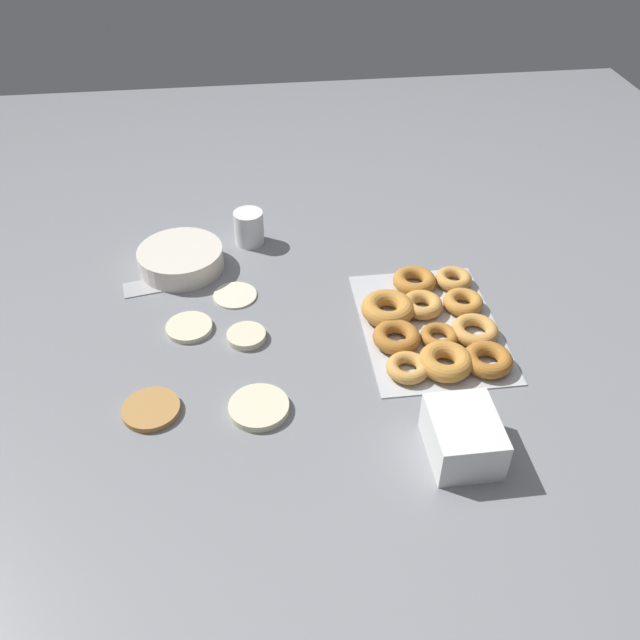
{
  "coord_description": "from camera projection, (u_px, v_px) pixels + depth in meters",
  "views": [
    {
      "loc": [
        -1.11,
        0.02,
        0.96
      ],
      "look_at": [
        -0.0,
        -0.12,
        0.04
      ],
      "focal_mm": 38.0,
      "sensor_mm": 36.0,
      "label": 1
    }
  ],
  "objects": [
    {
      "name": "paper_cup",
      "position": [
        249.0,
        228.0,
        1.73
      ],
      "size": [
        0.08,
        0.08,
        0.09
      ],
      "color": "white",
      "rests_on": "ground_plane"
    },
    {
      "name": "batter_bowl",
      "position": [
        181.0,
        259.0,
        1.65
      ],
      "size": [
        0.21,
        0.21,
        0.05
      ],
      "color": "silver",
      "rests_on": "ground_plane"
    },
    {
      "name": "pancake_0",
      "position": [
        235.0,
        295.0,
        1.57
      ],
      "size": [
        0.1,
        0.1,
        0.01
      ],
      "primitive_type": "cylinder",
      "color": "beige",
      "rests_on": "ground_plane"
    },
    {
      "name": "ground_plane",
      "position": [
        266.0,
        337.0,
        1.46
      ],
      "size": [
        3.0,
        3.0,
        0.0
      ],
      "primitive_type": "plane",
      "color": "gray"
    },
    {
      "name": "pancake_1",
      "position": [
        189.0,
        327.0,
        1.48
      ],
      "size": [
        0.1,
        0.1,
        0.01
      ],
      "primitive_type": "cylinder",
      "color": "beige",
      "rests_on": "ground_plane"
    },
    {
      "name": "spatula",
      "position": [
        156.0,
        285.0,
        1.6
      ],
      "size": [
        0.08,
        0.23,
        0.01
      ],
      "rotation": [
        0.0,
        0.0,
        1.75
      ],
      "color": "black",
      "rests_on": "ground_plane"
    },
    {
      "name": "container_stack",
      "position": [
        463.0,
        436.0,
        1.19
      ],
      "size": [
        0.15,
        0.12,
        0.08
      ],
      "color": "white",
      "rests_on": "ground_plane"
    },
    {
      "name": "donut_tray",
      "position": [
        431.0,
        324.0,
        1.47
      ],
      "size": [
        0.41,
        0.3,
        0.04
      ],
      "color": "silver",
      "rests_on": "ground_plane"
    },
    {
      "name": "pancake_3",
      "position": [
        246.0,
        337.0,
        1.45
      ],
      "size": [
        0.08,
        0.08,
        0.02
      ],
      "primitive_type": "cylinder",
      "color": "beige",
      "rests_on": "ground_plane"
    },
    {
      "name": "pancake_2",
      "position": [
        151.0,
        409.0,
        1.29
      ],
      "size": [
        0.11,
        0.11,
        0.01
      ],
      "primitive_type": "cylinder",
      "color": "#B27F42",
      "rests_on": "ground_plane"
    },
    {
      "name": "pancake_4",
      "position": [
        259.0,
        407.0,
        1.29
      ],
      "size": [
        0.12,
        0.12,
        0.02
      ],
      "primitive_type": "cylinder",
      "color": "beige",
      "rests_on": "ground_plane"
    }
  ]
}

